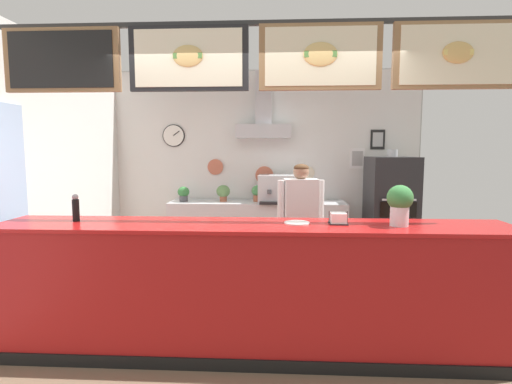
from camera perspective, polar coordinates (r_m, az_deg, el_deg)
The scene contains 15 objects.
ground_plane at distance 3.97m, azimuth -0.13°, elevation -19.09°, with size 6.06×6.06×0.00m, color brown.
back_wall_assembly at distance 5.91m, azimuth 1.14°, elevation 4.82°, with size 4.70×2.83×2.89m.
left_wall_with_window at distance 4.40m, azimuth -32.38°, elevation 1.95°, with size 0.15×5.05×2.89m.
service_counter at distance 3.35m, azimuth -0.57°, elevation -13.90°, with size 4.21×0.63×1.09m.
back_prep_counter at distance 5.85m, azimuth 0.22°, elevation -6.01°, with size 2.57×0.59×0.94m.
pizza_oven at distance 5.74m, azimuth 18.87°, elevation -3.12°, with size 0.61×0.74×1.70m.
shop_worker at distance 4.45m, azimuth 6.48°, elevation -5.09°, with size 0.52×0.27×1.54m.
espresso_machine at distance 5.71m, azimuth 3.11°, elevation 0.47°, with size 0.55×0.55×0.39m.
potted_sage at distance 5.79m, azimuth -4.78°, elevation -0.01°, with size 0.20×0.20×0.24m.
potted_oregano at distance 5.76m, azimuth 0.25°, elevation -0.08°, with size 0.18×0.18×0.24m.
potted_basil at distance 5.87m, azimuth -10.47°, elevation -0.18°, with size 0.17×0.17×0.22m.
basil_vase at distance 3.29m, azimuth 20.14°, elevation -1.69°, with size 0.20×0.20×0.33m.
napkin_holder at distance 3.27m, azimuth 11.84°, elevation -3.83°, with size 0.15×0.15×0.10m.
pepper_grinder at distance 3.65m, azimuth -24.69°, elevation -2.09°, with size 0.06×0.06×0.23m.
condiment_plate at distance 3.23m, azimuth 5.97°, elevation -4.47°, with size 0.21×0.21×0.01m.
Camera 1 is at (0.20, -3.59, 1.70)m, focal length 27.57 mm.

